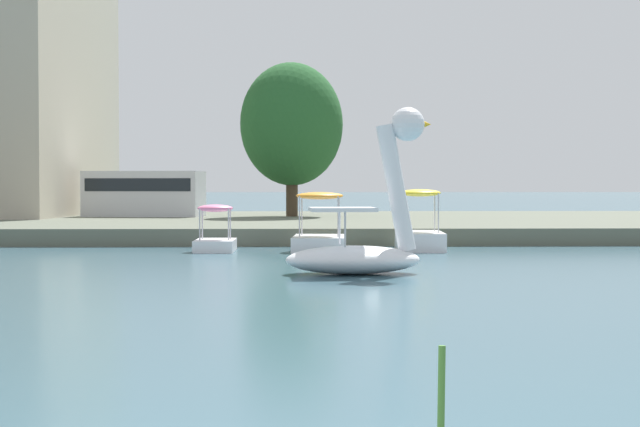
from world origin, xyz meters
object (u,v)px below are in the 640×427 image
object	(u,v)px
pedal_boat_orange	(320,233)
parked_van	(144,192)
tree_broadleaf_behind_dock	(292,124)
pedal_boat_yellow	(420,233)
swan_boat	(364,233)
pedal_boat_pink	(215,237)

from	to	relation	value
pedal_boat_orange	parked_van	size ratio (longest dim) A/B	0.49
tree_broadleaf_behind_dock	pedal_boat_orange	bearing A→B (deg)	-86.61
pedal_boat_yellow	tree_broadleaf_behind_dock	bearing A→B (deg)	105.32
pedal_boat_orange	pedal_boat_yellow	distance (m)	2.78
swan_boat	pedal_boat_yellow	bearing A→B (deg)	73.73
pedal_boat_orange	parked_van	distance (m)	14.89
swan_boat	pedal_boat_pink	world-z (taller)	swan_boat
pedal_boat_pink	parked_van	size ratio (longest dim) A/B	0.37
swan_boat	tree_broadleaf_behind_dock	world-z (taller)	tree_broadleaf_behind_dock
pedal_boat_orange	pedal_boat_yellow	world-z (taller)	pedal_boat_yellow
pedal_boat_pink	parked_van	xyz separation A→B (m)	(-4.00, 13.30, 1.15)
pedal_boat_pink	pedal_boat_yellow	world-z (taller)	pedal_boat_yellow
parked_van	pedal_boat_yellow	bearing A→B (deg)	-53.58
parked_van	pedal_boat_pink	bearing A→B (deg)	-73.27
pedal_boat_orange	parked_van	xyz separation A→B (m)	(-6.85, 13.18, 1.05)
swan_boat	parked_van	distance (m)	21.53
swan_boat	pedal_boat_yellow	world-z (taller)	swan_boat
pedal_boat_pink	pedal_boat_orange	world-z (taller)	pedal_boat_orange
pedal_boat_pink	pedal_boat_yellow	xyz separation A→B (m)	(5.63, 0.25, 0.11)
swan_boat	tree_broadleaf_behind_dock	xyz separation A→B (m)	(-1.48, 20.09, 3.48)
tree_broadleaf_behind_dock	parked_van	bearing A→B (deg)	179.40
pedal_boat_orange	parked_van	world-z (taller)	parked_van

